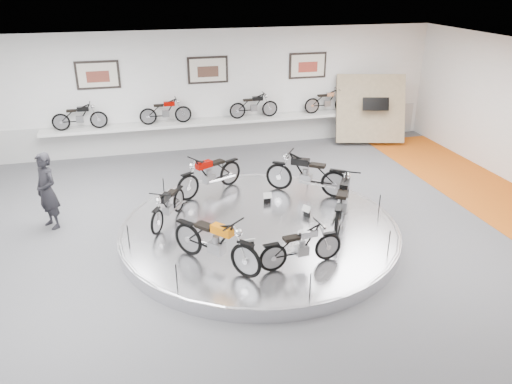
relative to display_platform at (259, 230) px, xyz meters
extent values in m
plane|color=#4C4C4E|center=(0.00, -0.30, -0.15)|extent=(16.00, 16.00, 0.00)
plane|color=white|center=(0.00, -0.30, 3.85)|extent=(16.00, 16.00, 0.00)
plane|color=white|center=(0.00, 6.70, 1.85)|extent=(16.00, 0.00, 16.00)
cube|color=#BCBCBA|center=(0.00, 6.68, 0.40)|extent=(15.68, 0.04, 1.10)
cylinder|color=silver|center=(0.00, 0.00, 0.00)|extent=(6.40, 6.40, 0.30)
torus|color=#B2B2BA|center=(0.00, 0.00, 0.12)|extent=(6.40, 6.40, 0.10)
cube|color=silver|center=(0.00, 6.40, 0.85)|extent=(11.00, 0.55, 0.10)
cube|color=beige|center=(-3.50, 6.66, 2.55)|extent=(1.35, 0.06, 0.88)
cube|color=beige|center=(0.00, 6.66, 2.55)|extent=(1.35, 0.06, 0.88)
cube|color=beige|center=(3.50, 6.66, 2.55)|extent=(1.35, 0.06, 0.88)
cube|color=tan|center=(5.60, 5.80, 1.10)|extent=(2.56, 1.52, 2.30)
imported|color=black|center=(-4.72, 1.74, 0.78)|extent=(0.77, 0.81, 1.87)
camera|label=1|loc=(-2.64, -9.91, 5.50)|focal=35.00mm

